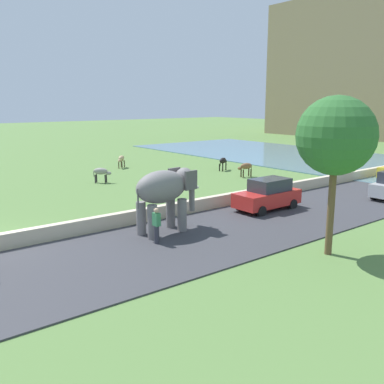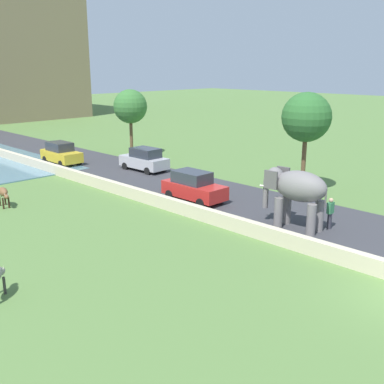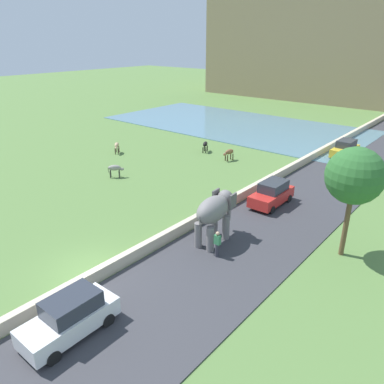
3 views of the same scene
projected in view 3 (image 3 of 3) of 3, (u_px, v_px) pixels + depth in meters
The scene contains 15 objects.
ground_plane at pixel (87, 270), 19.73m from camera, with size 220.00×220.00×0.00m, color #567A3D.
road_surface at pixel (325, 186), 30.89m from camera, with size 7.00×120.00×0.06m, color #38383D.
barrier_wall at pixel (272, 178), 31.60m from camera, with size 0.40×110.00×0.71m, color beige.
lake at pixel (234, 124), 52.58m from camera, with size 36.00×18.00×0.08m, color slate.
elephant at pixel (215, 211), 21.71m from camera, with size 1.62×3.52×2.99m.
person_beside_elephant at pixel (217, 244), 20.56m from camera, with size 0.36×0.22×1.63m.
car_white at pixel (70, 317), 15.16m from camera, with size 1.84×4.03×1.80m.
car_silver at pixel (354, 173), 31.16m from camera, with size 1.89×4.05×1.80m.
car_yellow at pixel (345, 149), 37.89m from camera, with size 1.83×4.02×1.80m.
car_red at pixel (272, 194), 27.08m from camera, with size 1.80×4.00×1.80m.
cow_brown at pixel (229, 152), 36.95m from camera, with size 0.61×1.42×1.15m.
cow_tan at pixel (117, 146), 39.25m from camera, with size 1.21×1.23×1.15m.
cow_grey at pixel (115, 168), 32.47m from camera, with size 1.20×1.23×1.15m.
cow_black at pixel (205, 144), 39.71m from camera, with size 0.91×1.39×1.15m.
tree_near at pixel (355, 176), 19.37m from camera, with size 3.06×3.06×6.30m.
Camera 3 is at (14.97, -9.10, 11.47)m, focal length 34.69 mm.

